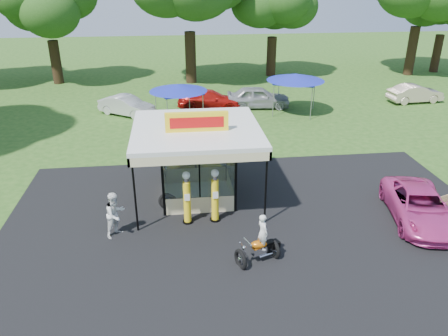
{
  "coord_description": "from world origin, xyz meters",
  "views": [
    {
      "loc": [
        -2.91,
        -12.6,
        9.44
      ],
      "look_at": [
        -0.93,
        4.0,
        1.86
      ],
      "focal_mm": 35.0,
      "sensor_mm": 36.0,
      "label": 1
    }
  ],
  "objects_px": {
    "gas_station_kiosk": "(197,161)",
    "bg_car_a": "(127,106)",
    "bg_car_b": "(210,100)",
    "bg_car_c": "(258,97)",
    "spectator_west": "(115,214)",
    "a_frame_sign": "(448,210)",
    "kiosk_car": "(195,168)",
    "motorcycle": "(261,243)",
    "tent_east": "(296,77)",
    "pink_sedan": "(420,206)",
    "tent_west": "(178,88)",
    "gas_pump_right": "(215,197)",
    "bg_car_e": "(415,93)",
    "gas_pump_left": "(187,199)"
  },
  "relations": [
    {
      "from": "motorcycle",
      "to": "kiosk_car",
      "type": "distance_m",
      "value": 7.47
    },
    {
      "from": "bg_car_b",
      "to": "bg_car_c",
      "type": "xyz_separation_m",
      "value": [
        3.63,
        -0.11,
        0.11
      ]
    },
    {
      "from": "pink_sedan",
      "to": "motorcycle",
      "type": "bearing_deg",
      "value": -152.92
    },
    {
      "from": "kiosk_car",
      "to": "pink_sedan",
      "type": "xyz_separation_m",
      "value": [
        8.87,
        -5.29,
        0.19
      ]
    },
    {
      "from": "bg_car_c",
      "to": "tent_east",
      "type": "relative_size",
      "value": 1.15
    },
    {
      "from": "kiosk_car",
      "to": "spectator_west",
      "type": "bearing_deg",
      "value": 145.99
    },
    {
      "from": "gas_pump_right",
      "to": "tent_west",
      "type": "height_order",
      "value": "tent_west"
    },
    {
      "from": "tent_west",
      "to": "gas_station_kiosk",
      "type": "bearing_deg",
      "value": -87.03
    },
    {
      "from": "gas_station_kiosk",
      "to": "tent_west",
      "type": "xyz_separation_m",
      "value": [
        -0.56,
        10.75,
        0.63
      ]
    },
    {
      "from": "kiosk_car",
      "to": "tent_east",
      "type": "xyz_separation_m",
      "value": [
        7.71,
        9.96,
        2.09
      ]
    },
    {
      "from": "tent_east",
      "to": "spectator_west",
      "type": "bearing_deg",
      "value": -126.54
    },
    {
      "from": "motorcycle",
      "to": "tent_east",
      "type": "xyz_separation_m",
      "value": [
        5.83,
        17.19,
        1.82
      ]
    },
    {
      "from": "gas_station_kiosk",
      "to": "bg_car_e",
      "type": "bearing_deg",
      "value": 37.63
    },
    {
      "from": "pink_sedan",
      "to": "tent_east",
      "type": "distance_m",
      "value": 15.41
    },
    {
      "from": "bg_car_c",
      "to": "tent_west",
      "type": "bearing_deg",
      "value": 121.96
    },
    {
      "from": "spectator_west",
      "to": "a_frame_sign",
      "type": "bearing_deg",
      "value": -51.6
    },
    {
      "from": "gas_station_kiosk",
      "to": "pink_sedan",
      "type": "xyz_separation_m",
      "value": [
        8.87,
        -3.08,
        -1.11
      ]
    },
    {
      "from": "spectator_west",
      "to": "bg_car_b",
      "type": "relative_size",
      "value": 0.38
    },
    {
      "from": "bg_car_b",
      "to": "bg_car_c",
      "type": "height_order",
      "value": "bg_car_c"
    },
    {
      "from": "bg_car_a",
      "to": "spectator_west",
      "type": "bearing_deg",
      "value": -142.55
    },
    {
      "from": "kiosk_car",
      "to": "tent_west",
      "type": "height_order",
      "value": "tent_west"
    },
    {
      "from": "bg_car_e",
      "to": "tent_west",
      "type": "bearing_deg",
      "value": 94.04
    },
    {
      "from": "kiosk_car",
      "to": "bg_car_a",
      "type": "xyz_separation_m",
      "value": [
        -4.23,
        10.82,
        0.21
      ]
    },
    {
      "from": "bg_car_c",
      "to": "bg_car_a",
      "type": "bearing_deg",
      "value": 99.51
    },
    {
      "from": "kiosk_car",
      "to": "bg_car_a",
      "type": "distance_m",
      "value": 11.62
    },
    {
      "from": "bg_car_e",
      "to": "bg_car_b",
      "type": "bearing_deg",
      "value": 84.32
    },
    {
      "from": "bg_car_c",
      "to": "kiosk_car",
      "type": "bearing_deg",
      "value": 160.09
    },
    {
      "from": "gas_pump_right",
      "to": "pink_sedan",
      "type": "xyz_separation_m",
      "value": [
        8.3,
        -0.95,
        -0.45
      ]
    },
    {
      "from": "bg_car_e",
      "to": "spectator_west",
      "type": "bearing_deg",
      "value": 122.68
    },
    {
      "from": "gas_pump_right",
      "to": "motorcycle",
      "type": "relative_size",
      "value": 1.21
    },
    {
      "from": "bg_car_b",
      "to": "bg_car_e",
      "type": "distance_m",
      "value": 16.07
    },
    {
      "from": "tent_west",
      "to": "pink_sedan",
      "type": "bearing_deg",
      "value": -55.72
    },
    {
      "from": "kiosk_car",
      "to": "bg_car_e",
      "type": "height_order",
      "value": "bg_car_e"
    },
    {
      "from": "motorcycle",
      "to": "spectator_west",
      "type": "xyz_separation_m",
      "value": [
        -5.21,
        2.29,
        0.17
      ]
    },
    {
      "from": "gas_station_kiosk",
      "to": "bg_car_a",
      "type": "relative_size",
      "value": 1.3
    },
    {
      "from": "spectator_west",
      "to": "bg_car_c",
      "type": "xyz_separation_m",
      "value": [
        8.72,
        16.5,
        -0.12
      ]
    },
    {
      "from": "gas_station_kiosk",
      "to": "gas_pump_right",
      "type": "bearing_deg",
      "value": -75.06
    },
    {
      "from": "motorcycle",
      "to": "bg_car_c",
      "type": "height_order",
      "value": "motorcycle"
    },
    {
      "from": "gas_pump_right",
      "to": "bg_car_a",
      "type": "xyz_separation_m",
      "value": [
        -4.8,
        15.16,
        -0.43
      ]
    },
    {
      "from": "tent_east",
      "to": "a_frame_sign",
      "type": "bearing_deg",
      "value": -81.82
    },
    {
      "from": "kiosk_car",
      "to": "bg_car_e",
      "type": "xyz_separation_m",
      "value": [
        17.84,
        11.55,
        0.22
      ]
    },
    {
      "from": "a_frame_sign",
      "to": "bg_car_b",
      "type": "xyz_separation_m",
      "value": [
        -8.18,
        17.27,
        0.12
      ]
    },
    {
      "from": "gas_station_kiosk",
      "to": "motorcycle",
      "type": "relative_size",
      "value": 2.79
    },
    {
      "from": "gas_pump_left",
      "to": "pink_sedan",
      "type": "bearing_deg",
      "value": -5.52
    },
    {
      "from": "kiosk_car",
      "to": "bg_car_b",
      "type": "xyz_separation_m",
      "value": [
        1.77,
        11.68,
        0.21
      ]
    },
    {
      "from": "gas_station_kiosk",
      "to": "gas_pump_right",
      "type": "relative_size",
      "value": 2.31
    },
    {
      "from": "bg_car_b",
      "to": "tent_west",
      "type": "distance_m",
      "value": 4.26
    },
    {
      "from": "a_frame_sign",
      "to": "kiosk_car",
      "type": "xyz_separation_m",
      "value": [
        -9.95,
        5.59,
        -0.09
      ]
    },
    {
      "from": "bg_car_b",
      "to": "bg_car_c",
      "type": "bearing_deg",
      "value": -82.67
    },
    {
      "from": "motorcycle",
      "to": "a_frame_sign",
      "type": "height_order",
      "value": "motorcycle"
    }
  ]
}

